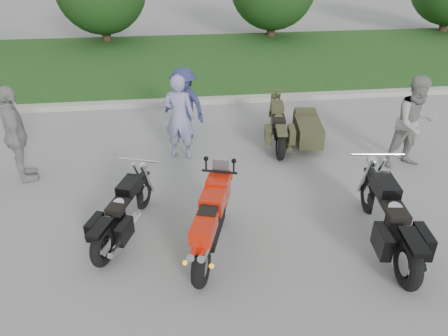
{
  "coord_description": "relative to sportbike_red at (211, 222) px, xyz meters",
  "views": [
    {
      "loc": [
        -0.42,
        -5.55,
        4.38
      ],
      "look_at": [
        0.37,
        0.82,
        0.8
      ],
      "focal_mm": 35.0,
      "sensor_mm": 36.0,
      "label": 1
    }
  ],
  "objects": [
    {
      "name": "ground",
      "position": [
        -0.03,
        0.36,
        -0.57
      ],
      "size": [
        80.0,
        80.0,
        0.0
      ],
      "primitive_type": "plane",
      "color": "gray",
      "rests_on": "ground"
    },
    {
      "name": "curb",
      "position": [
        -0.03,
        6.36,
        -0.5
      ],
      "size": [
        60.0,
        0.3,
        0.15
      ],
      "primitive_type": "cube",
      "color": "#A8A69E",
      "rests_on": "ground"
    },
    {
      "name": "grass_strip",
      "position": [
        -0.03,
        10.51,
        -0.5
      ],
      "size": [
        60.0,
        8.0,
        0.14
      ],
      "primitive_type": "cube",
      "color": "#345F20",
      "rests_on": "ground"
    },
    {
      "name": "sportbike_red",
      "position": [
        0.0,
        0.0,
        0.0
      ],
      "size": [
        0.8,
        2.0,
        0.97
      ],
      "rotation": [
        0.0,
        0.0,
        -0.3
      ],
      "color": "black",
      "rests_on": "ground"
    },
    {
      "name": "cruiser_left",
      "position": [
        -1.34,
        0.57,
        -0.16
      ],
      "size": [
        0.85,
        2.02,
        0.81
      ],
      "rotation": [
        0.0,
        0.0,
        -0.35
      ],
      "color": "black",
      "rests_on": "ground"
    },
    {
      "name": "cruiser_right",
      "position": [
        2.69,
        -0.23,
        -0.08
      ],
      "size": [
        0.54,
        2.49,
        0.96
      ],
      "rotation": [
        0.0,
        0.0,
        -0.12
      ],
      "color": "black",
      "rests_on": "ground"
    },
    {
      "name": "cruiser_sidecar",
      "position": [
        2.23,
        3.47,
        -0.17
      ],
      "size": [
        1.25,
        2.21,
        0.85
      ],
      "rotation": [
        0.0,
        0.0,
        -0.14
      ],
      "color": "black",
      "rests_on": "ground"
    },
    {
      "name": "person_stripe",
      "position": [
        -0.33,
        3.24,
        0.34
      ],
      "size": [
        0.76,
        0.61,
        1.81
      ],
      "primitive_type": "imported",
      "rotation": [
        0.0,
        0.0,
        2.84
      ],
      "color": "#8B84B4",
      "rests_on": "ground"
    },
    {
      "name": "person_grey",
      "position": [
        4.28,
        2.25,
        0.38
      ],
      "size": [
        0.99,
        0.8,
        1.91
      ],
      "primitive_type": "imported",
      "rotation": [
        0.0,
        0.0,
        0.09
      ],
      "color": "gray",
      "rests_on": "ground"
    },
    {
      "name": "person_denim",
      "position": [
        -0.2,
        4.16,
        0.26
      ],
      "size": [
        1.22,
        1.18,
        1.67
      ],
      "primitive_type": "imported",
      "rotation": [
        0.0,
        0.0,
        -0.73
      ],
      "color": "navy",
      "rests_on": "ground"
    },
    {
      "name": "person_back",
      "position": [
        -3.4,
        2.63,
        0.38
      ],
      "size": [
        0.82,
        1.2,
        1.9
      ],
      "primitive_type": "imported",
      "rotation": [
        0.0,
        0.0,
        1.93
      ],
      "color": "#999A94",
      "rests_on": "ground"
    }
  ]
}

